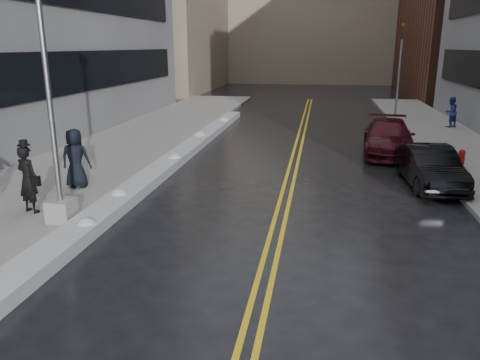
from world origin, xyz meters
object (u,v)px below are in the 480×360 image
at_px(car_maroon, 389,137).
at_px(pedestrian_fedora, 28,179).
at_px(traffic_signal, 400,67).
at_px(pedestrian_c, 76,158).
at_px(car_black, 430,167).
at_px(lamppost, 53,135).
at_px(pedestrian_east, 451,112).
at_px(fire_hydrant, 461,158).

bearing_deg(car_maroon, pedestrian_fedora, -133.26).
bearing_deg(traffic_signal, pedestrian_c, -124.36).
bearing_deg(pedestrian_c, pedestrian_fedora, 82.38).
bearing_deg(car_black, pedestrian_c, -172.14).
distance_m(lamppost, traffic_signal, 24.98).
bearing_deg(traffic_signal, pedestrian_east, -58.08).
bearing_deg(car_maroon, pedestrian_east, 63.26).
bearing_deg(pedestrian_east, car_black, 36.93).
distance_m(traffic_signal, pedestrian_fedora, 25.24).
relative_size(lamppost, car_black, 1.78).
distance_m(pedestrian_fedora, pedestrian_c, 2.52).
height_order(fire_hydrant, pedestrian_c, pedestrian_c).
bearing_deg(pedestrian_fedora, fire_hydrant, -133.61).
distance_m(lamppost, car_maroon, 14.67).
height_order(fire_hydrant, car_maroon, car_maroon).
bearing_deg(pedestrian_c, fire_hydrant, -165.47).
distance_m(lamppost, pedestrian_c, 3.54).
distance_m(lamppost, car_black, 12.17).
bearing_deg(lamppost, pedestrian_fedora, 157.42).
xyz_separation_m(fire_hydrant, pedestrian_fedora, (-13.55, -7.48, 0.57)).
bearing_deg(car_maroon, fire_hydrant, -43.83).
height_order(pedestrian_fedora, pedestrian_c, pedestrian_c).
xyz_separation_m(pedestrian_fedora, car_black, (11.88, 5.11, -0.41)).
height_order(pedestrian_fedora, car_maroon, pedestrian_fedora).
relative_size(traffic_signal, car_black, 1.40).
height_order(traffic_signal, car_black, traffic_signal).
bearing_deg(pedestrian_fedora, car_black, -139.22).
distance_m(pedestrian_c, car_maroon, 13.45).
xyz_separation_m(pedestrian_east, car_black, (-3.66, -12.37, -0.32)).
distance_m(fire_hydrant, car_black, 2.90).
relative_size(pedestrian_east, car_maroon, 0.33).
bearing_deg(fire_hydrant, lamppost, -146.96).
bearing_deg(pedestrian_c, traffic_signal, -130.07).
xyz_separation_m(pedestrian_east, car_maroon, (-4.40, -7.31, -0.26)).
height_order(lamppost, pedestrian_east, lamppost).
height_order(pedestrian_east, car_maroon, pedestrian_east).
relative_size(pedestrian_fedora, car_maroon, 0.37).
distance_m(pedestrian_east, car_black, 12.91).
bearing_deg(lamppost, traffic_signal, 61.79).
relative_size(pedestrian_c, car_maroon, 0.38).
relative_size(pedestrian_fedora, car_black, 0.45).
relative_size(lamppost, traffic_signal, 1.27).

